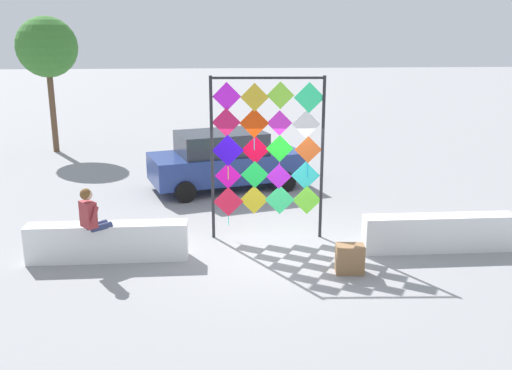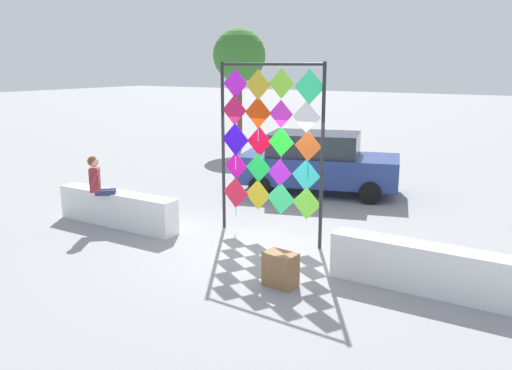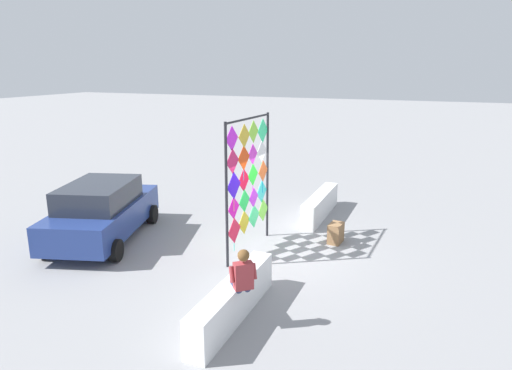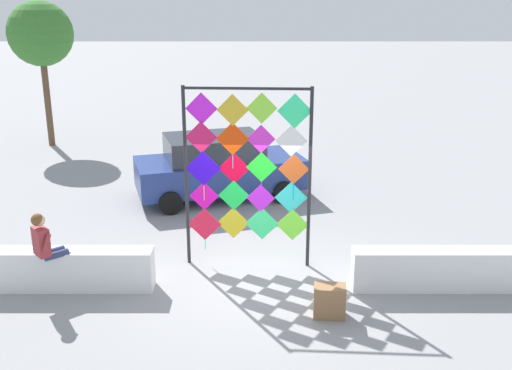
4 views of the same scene
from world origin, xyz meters
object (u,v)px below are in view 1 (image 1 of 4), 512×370
(seated_vendor, at_px, (95,219))
(cardboard_box_large, at_px, (350,259))
(kite_display_rack, at_px, (267,149))
(tree_broadleaf, at_px, (47,48))
(parked_car, at_px, (225,160))

(seated_vendor, height_order, cardboard_box_large, seated_vendor)
(cardboard_box_large, bearing_deg, kite_display_rack, 124.40)
(seated_vendor, distance_m, tree_broadleaf, 12.36)
(kite_display_rack, height_order, parked_car, kite_display_rack)
(kite_display_rack, height_order, tree_broadleaf, tree_broadleaf)
(parked_car, xyz_separation_m, cardboard_box_large, (2.26, -6.29, -0.58))
(seated_vendor, xyz_separation_m, cardboard_box_large, (4.95, -0.75, -0.69))
(parked_car, bearing_deg, cardboard_box_large, -70.21)
(parked_car, bearing_deg, seated_vendor, -115.84)
(cardboard_box_large, height_order, tree_broadleaf, tree_broadleaf)
(kite_display_rack, relative_size, tree_broadleaf, 0.72)
(kite_display_rack, xyz_separation_m, parked_car, (-0.84, 4.21, -1.19))
(cardboard_box_large, bearing_deg, seated_vendor, 171.41)
(kite_display_rack, xyz_separation_m, tree_broadleaf, (-7.29, 10.06, 1.85))
(kite_display_rack, distance_m, tree_broadleaf, 12.56)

